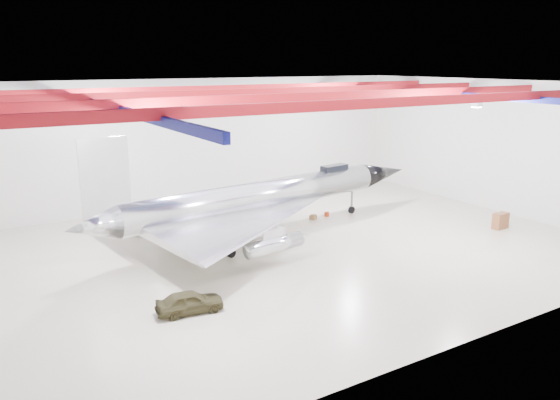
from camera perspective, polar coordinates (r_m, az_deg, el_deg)
floor at (r=37.54m, az=1.53°, el=-5.02°), size 40.00×40.00×0.00m
wall_back at (r=49.22m, az=-7.96°, el=6.07°), size 40.00×0.00×40.00m
wall_right at (r=49.72m, az=21.44°, el=5.30°), size 0.00×30.00×30.00m
ceiling at (r=35.47m, az=1.65°, el=12.01°), size 40.00×40.00×0.00m
ceiling_structure at (r=35.51m, az=1.64°, el=10.91°), size 39.50×29.50×1.08m
jet_aircraft at (r=39.48m, az=-2.24°, el=0.00°), size 29.90×19.07×8.16m
jeep at (r=28.45m, az=-9.42°, el=-10.46°), size 3.56×1.82×1.16m
desk at (r=44.92m, az=22.04°, el=-2.02°), size 1.38×0.77×1.22m
crate_ply at (r=39.68m, az=-10.92°, el=-3.93°), size 0.59×0.51×0.37m
toolbox_red at (r=43.97m, az=-4.90°, el=-1.96°), size 0.52×0.46×0.30m
engine_drum at (r=39.16m, az=-2.75°, el=-3.91°), size 0.55×0.55×0.38m
parts_bin at (r=44.22m, az=3.48°, el=-1.80°), size 0.65×0.60×0.37m
crate_small at (r=41.65m, az=-14.77°, el=-3.32°), size 0.48×0.41×0.30m
tool_chest at (r=45.16m, az=4.91°, el=-1.49°), size 0.47×0.47×0.37m
oil_barrel at (r=43.03m, az=-3.33°, el=-2.20°), size 0.73×0.65×0.44m
spares_box at (r=46.18m, az=-6.19°, el=-1.19°), size 0.45×0.45×0.31m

